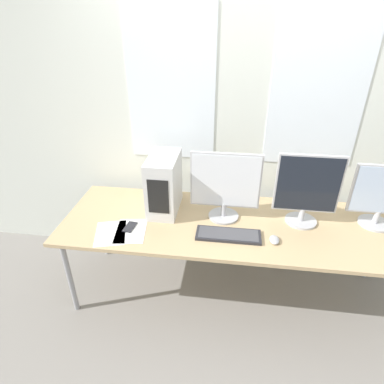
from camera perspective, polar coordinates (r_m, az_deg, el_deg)
name	(u,v)px	position (r m, az deg, el deg)	size (l,w,h in m)	color
ground_plane	(227,334)	(2.62, 6.17, -23.78)	(14.00, 14.00, 0.00)	gray
wall_back	(240,117)	(2.65, 8.59, 12.99)	(8.00, 0.07, 2.70)	silver
desk	(234,227)	(2.45, 7.39, -6.21)	(2.57, 0.84, 0.71)	tan
pc_tower	(164,184)	(2.47, -5.00, 1.47)	(0.22, 0.41, 0.45)	silver
monitor_main	(225,185)	(2.34, 5.92, 1.22)	(0.51, 0.23, 0.53)	#B7B7BC
monitor_right_near	(307,189)	(2.41, 19.77, 0.48)	(0.45, 0.23, 0.54)	#B7B7BC
monitor_right_far	(384,195)	(2.63, 30.96, -0.51)	(0.46, 0.23, 0.48)	#B7B7BC
keyboard	(228,235)	(2.28, 6.47, -7.58)	(0.45, 0.16, 0.02)	#28282D
mouse	(274,240)	(2.29, 14.43, -8.22)	(0.07, 0.10, 0.03)	#B2B2B7
cell_phone	(130,227)	(2.40, -10.98, -6.13)	(0.08, 0.14, 0.01)	#232328
paper_sheet_left	(131,231)	(2.37, -10.81, -6.79)	(0.25, 0.32, 0.00)	white
paper_sheet_front	(111,233)	(2.37, -14.28, -7.10)	(0.28, 0.34, 0.00)	white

